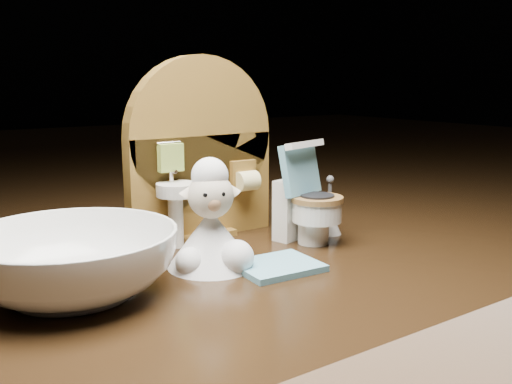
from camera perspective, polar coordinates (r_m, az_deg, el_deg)
backdrop_panel at (r=0.48m, az=-5.61°, el=3.31°), size 0.13×0.05×0.15m
toy_toilet at (r=0.47m, az=5.02°, el=-1.33°), size 0.05×0.06×0.08m
bath_mat at (r=0.40m, az=2.13°, el=-7.42°), size 0.06×0.05×0.00m
toilet_brush at (r=0.49m, az=7.32°, el=-2.66°), size 0.02×0.02×0.05m
plush_lamb at (r=0.40m, az=-4.46°, el=-3.73°), size 0.06×0.06×0.08m
ceramic_bowl at (r=0.37m, az=-17.87°, el=-6.73°), size 0.15×0.15×0.04m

